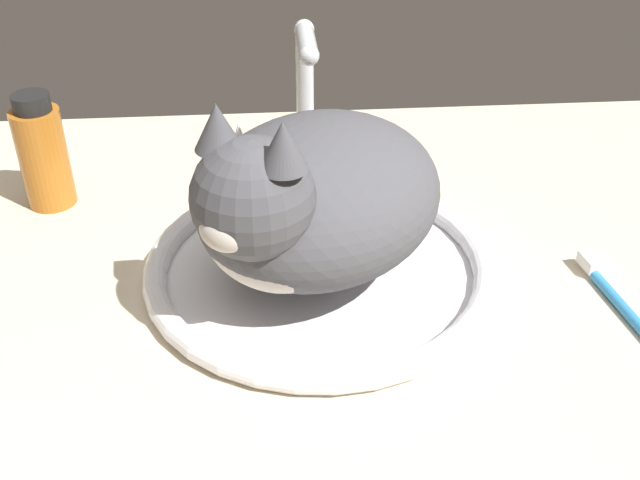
% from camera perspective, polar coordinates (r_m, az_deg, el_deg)
% --- Properties ---
extents(countertop, '(1.22, 0.74, 0.03)m').
position_cam_1_polar(countertop, '(0.74, -3.95, -3.41)').
color(countertop, beige).
rests_on(countertop, ground).
extents(sink_basin, '(0.33, 0.33, 0.02)m').
position_cam_1_polar(sink_basin, '(0.72, 0.00, -2.00)').
color(sink_basin, white).
rests_on(sink_basin, countertop).
extents(faucet, '(0.19, 0.11, 0.18)m').
position_cam_1_polar(faucet, '(0.87, -1.09, 9.37)').
color(faucet, silver).
rests_on(faucet, countertop).
extents(cat, '(0.31, 0.32, 0.18)m').
position_cam_1_polar(cat, '(0.66, -0.78, 3.15)').
color(cat, '#4C4C51').
rests_on(cat, sink_basin).
extents(amber_bottle, '(0.05, 0.05, 0.13)m').
position_cam_1_polar(amber_bottle, '(0.86, -20.09, 6.11)').
color(amber_bottle, '#B2661E').
rests_on(amber_bottle, countertop).
extents(toothbrush, '(0.03, 0.16, 0.02)m').
position_cam_1_polar(toothbrush, '(0.73, 21.85, -4.69)').
color(toothbrush, '#338CD1').
rests_on(toothbrush, countertop).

